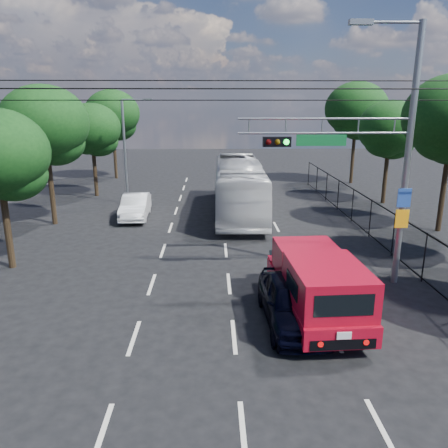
{
  "coord_description": "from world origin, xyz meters",
  "views": [
    {
      "loc": [
        -0.61,
        -7.75,
        6.78
      ],
      "look_at": [
        -0.23,
        6.59,
        2.8
      ],
      "focal_mm": 35.0,
      "sensor_mm": 36.0,
      "label": 1
    }
  ],
  "objects_px": {
    "navy_hatchback": "(292,301)",
    "white_van": "(135,206)",
    "red_pickup": "(316,283)",
    "signal_mast": "(376,147)",
    "white_bus": "(239,187)"
  },
  "relations": [
    {
      "from": "navy_hatchback",
      "to": "white_van",
      "type": "bearing_deg",
      "value": 116.32
    },
    {
      "from": "red_pickup",
      "to": "signal_mast",
      "type": "bearing_deg",
      "value": 46.99
    },
    {
      "from": "signal_mast",
      "to": "white_bus",
      "type": "xyz_separation_m",
      "value": [
        -4.23,
        11.42,
        -3.55
      ]
    },
    {
      "from": "signal_mast",
      "to": "white_bus",
      "type": "distance_m",
      "value": 12.69
    },
    {
      "from": "white_bus",
      "to": "red_pickup",
      "type": "bearing_deg",
      "value": -82.35
    },
    {
      "from": "red_pickup",
      "to": "navy_hatchback",
      "type": "bearing_deg",
      "value": -151.97
    },
    {
      "from": "red_pickup",
      "to": "white_van",
      "type": "height_order",
      "value": "red_pickup"
    },
    {
      "from": "red_pickup",
      "to": "navy_hatchback",
      "type": "distance_m",
      "value": 1.03
    },
    {
      "from": "signal_mast",
      "to": "red_pickup",
      "type": "xyz_separation_m",
      "value": [
        -2.58,
        -2.77,
        -4.07
      ]
    },
    {
      "from": "signal_mast",
      "to": "red_pickup",
      "type": "bearing_deg",
      "value": -133.01
    },
    {
      "from": "red_pickup",
      "to": "white_van",
      "type": "xyz_separation_m",
      "value": [
        -8.02,
        13.05,
        -0.45
      ]
    },
    {
      "from": "signal_mast",
      "to": "navy_hatchback",
      "type": "distance_m",
      "value": 6.49
    },
    {
      "from": "signal_mast",
      "to": "white_van",
      "type": "height_order",
      "value": "signal_mast"
    },
    {
      "from": "navy_hatchback",
      "to": "red_pickup",
      "type": "bearing_deg",
      "value": 26.32
    },
    {
      "from": "signal_mast",
      "to": "red_pickup",
      "type": "height_order",
      "value": "signal_mast"
    }
  ]
}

